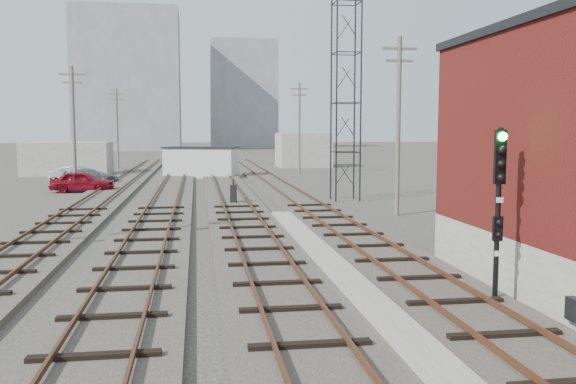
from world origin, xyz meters
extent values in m
plane|color=#282621|center=(0.00, 60.00, 0.00)|extent=(320.00, 320.00, 0.00)
cube|color=#332D28|center=(2.50, 39.00, 0.10)|extent=(3.20, 90.00, 0.20)
cube|color=#4C2816|center=(1.78, 39.00, 0.33)|extent=(0.07, 90.00, 0.12)
cube|color=#4C2816|center=(3.22, 39.00, 0.33)|extent=(0.07, 90.00, 0.12)
cube|color=#332D28|center=(-1.50, 39.00, 0.10)|extent=(3.20, 90.00, 0.20)
cube|color=#4C2816|center=(-2.22, 39.00, 0.33)|extent=(0.07, 90.00, 0.12)
cube|color=#4C2816|center=(-0.78, 39.00, 0.33)|extent=(0.07, 90.00, 0.12)
cube|color=#332D28|center=(-5.50, 39.00, 0.10)|extent=(3.20, 90.00, 0.20)
cube|color=#4C2816|center=(-6.22, 39.00, 0.33)|extent=(0.07, 90.00, 0.12)
cube|color=#4C2816|center=(-4.78, 39.00, 0.33)|extent=(0.07, 90.00, 0.12)
cube|color=#332D28|center=(-9.50, 39.00, 0.10)|extent=(3.20, 90.00, 0.20)
cube|color=#4C2816|center=(-10.22, 39.00, 0.33)|extent=(0.07, 90.00, 0.12)
cube|color=#4C2816|center=(-8.78, 39.00, 0.33)|extent=(0.07, 90.00, 0.12)
cube|color=gray|center=(0.50, 14.00, 0.13)|extent=(0.90, 28.00, 0.26)
cube|color=black|center=(4.40, 10.00, 0.50)|extent=(0.20, 0.35, 0.50)
cylinder|color=black|center=(4.75, 34.25, 7.50)|extent=(0.10, 0.10, 15.00)
cylinder|color=black|center=(6.25, 34.25, 7.50)|extent=(0.10, 0.10, 15.00)
cylinder|color=black|center=(4.75, 35.75, 7.50)|extent=(0.10, 0.10, 15.00)
cylinder|color=black|center=(6.25, 35.75, 7.50)|extent=(0.10, 0.10, 15.00)
cylinder|color=#595147|center=(-12.50, 45.00, 4.50)|extent=(0.24, 0.24, 9.00)
cube|color=#595147|center=(-12.50, 45.00, 8.40)|extent=(1.80, 0.12, 0.12)
cube|color=#595147|center=(-12.50, 45.00, 7.80)|extent=(1.40, 0.12, 0.12)
cylinder|color=#595147|center=(-12.50, 70.00, 4.50)|extent=(0.24, 0.24, 9.00)
cube|color=#595147|center=(-12.50, 70.00, 8.40)|extent=(1.80, 0.12, 0.12)
cube|color=#595147|center=(-12.50, 70.00, 7.80)|extent=(1.40, 0.12, 0.12)
cylinder|color=#595147|center=(6.50, 28.00, 4.50)|extent=(0.24, 0.24, 9.00)
cube|color=#595147|center=(6.50, 28.00, 8.40)|extent=(1.80, 0.12, 0.12)
cube|color=#595147|center=(6.50, 28.00, 7.80)|extent=(1.40, 0.12, 0.12)
cylinder|color=#595147|center=(6.50, 58.00, 4.50)|extent=(0.24, 0.24, 9.00)
cube|color=#595147|center=(6.50, 58.00, 8.40)|extent=(1.80, 0.12, 0.12)
cube|color=#595147|center=(6.50, 58.00, 7.80)|extent=(1.40, 0.12, 0.12)
cube|color=gray|center=(-18.00, 135.00, 15.00)|extent=(22.00, 14.00, 30.00)
cube|color=gray|center=(8.00, 150.00, 13.00)|extent=(16.00, 12.00, 26.00)
cube|color=gray|center=(-16.00, 60.00, 1.60)|extent=(8.00, 5.00, 3.20)
cube|color=gray|center=(9.00, 70.00, 2.00)|extent=(6.00, 6.00, 4.00)
cube|color=gray|center=(3.70, 12.14, 0.05)|extent=(0.40, 0.40, 0.10)
cylinder|color=black|center=(3.70, 12.14, 2.21)|extent=(0.13, 0.13, 4.41)
cube|color=black|center=(3.70, 12.12, 3.70)|extent=(0.29, 0.10, 1.32)
sphere|color=#0CE533|center=(3.70, 12.03, 4.19)|extent=(0.22, 0.22, 0.22)
sphere|color=black|center=(3.70, 12.03, 3.86)|extent=(0.22, 0.22, 0.22)
sphere|color=black|center=(3.70, 12.03, 3.53)|extent=(0.22, 0.22, 0.22)
sphere|color=black|center=(3.70, 12.03, 3.20)|extent=(0.22, 0.22, 0.22)
cube|color=black|center=(3.70, 12.12, 1.93)|extent=(0.24, 0.09, 0.61)
cube|color=white|center=(3.70, 12.06, 2.65)|extent=(0.18, 0.02, 0.13)
cube|color=white|center=(3.70, 12.06, 1.32)|extent=(0.18, 0.02, 0.13)
cube|color=black|center=(-1.53, 33.27, 0.66)|extent=(0.40, 0.40, 1.10)
cylinder|color=black|center=(-1.53, 33.27, 1.38)|extent=(0.09, 0.09, 0.33)
cube|color=silver|center=(-3.20, 55.15, 1.35)|extent=(7.01, 4.63, 2.70)
cube|color=black|center=(-3.20, 55.15, 2.76)|extent=(7.29, 4.91, 0.13)
imported|color=maroon|center=(-11.60, 42.66, 0.74)|extent=(4.41, 1.92, 1.48)
imported|color=#A9ABB1|center=(-13.07, 49.36, 0.73)|extent=(4.57, 1.99, 1.46)
imported|color=slate|center=(-12.11, 48.88, 0.65)|extent=(4.82, 3.30, 1.30)
camera|label=1|loc=(-3.60, -1.76, 4.34)|focal=38.00mm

